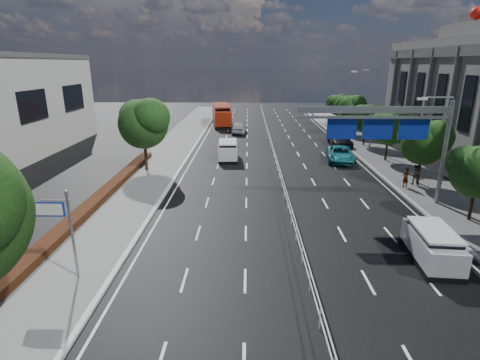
{
  "coord_description": "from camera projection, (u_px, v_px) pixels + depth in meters",
  "views": [
    {
      "loc": [
        -2.72,
        -14.97,
        9.54
      ],
      "look_at": [
        -3.2,
        7.76,
        2.4
      ],
      "focal_mm": 28.0,
      "sensor_mm": 36.0,
      "label": 1
    }
  ],
  "objects": [
    {
      "name": "median_fence",
      "position": [
        274.0,
        155.0,
        38.38
      ],
      "size": [
        0.05,
        85.0,
        1.02
      ],
      "color": "silver",
      "rests_on": "ground"
    },
    {
      "name": "parked_car_dark",
      "position": [
        340.0,
        139.0,
        44.66
      ],
      "size": [
        2.51,
        5.74,
        1.64
      ],
      "primitive_type": "imported",
      "rotation": [
        0.0,
        0.0,
        -0.04
      ],
      "color": "black",
      "rests_on": "ground"
    },
    {
      "name": "red_bus",
      "position": [
        221.0,
        114.0,
        59.9
      ],
      "size": [
        3.87,
        10.87,
        3.18
      ],
      "rotation": [
        0.0,
        0.0,
        0.13
      ],
      "color": "black",
      "rests_on": "ground"
    },
    {
      "name": "far_tree_f",
      "position": [
        367.0,
        117.0,
        43.93
      ],
      "size": [
        3.52,
        3.28,
        5.02
      ],
      "color": "black",
      "rests_on": "ground"
    },
    {
      "name": "near_tree_back",
      "position": [
        144.0,
        121.0,
        33.08
      ],
      "size": [
        4.84,
        4.51,
        6.69
      ],
      "color": "black",
      "rests_on": "ground"
    },
    {
      "name": "ground",
      "position": [
        306.0,
        281.0,
        17.08
      ],
      "size": [
        160.0,
        160.0,
        0.0
      ],
      "primitive_type": "plane",
      "color": "black",
      "rests_on": "ground"
    },
    {
      "name": "pedestrian_a",
      "position": [
        406.0,
        178.0,
        29.36
      ],
      "size": [
        0.68,
        0.59,
        1.58
      ],
      "primitive_type": "imported",
      "rotation": [
        0.0,
        0.0,
        3.58
      ],
      "color": "gray",
      "rests_on": "sidewalk_far"
    },
    {
      "name": "far_tree_g",
      "position": [
        350.0,
        107.0,
        51.0
      ],
      "size": [
        3.96,
        3.69,
        5.45
      ],
      "color": "black",
      "rests_on": "ground"
    },
    {
      "name": "far_tree_h",
      "position": [
        337.0,
        104.0,
        58.25
      ],
      "size": [
        3.41,
        3.18,
        4.91
      ],
      "color": "black",
      "rests_on": "ground"
    },
    {
      "name": "toilet_sign",
      "position": [
        60.0,
        220.0,
        16.41
      ],
      "size": [
        1.62,
        0.18,
        4.34
      ],
      "color": "gray",
      "rests_on": "ground"
    },
    {
      "name": "overhead_gantry",
      "position": [
        390.0,
        125.0,
        24.85
      ],
      "size": [
        10.24,
        0.38,
        7.45
      ],
      "color": "gray",
      "rests_on": "ground"
    },
    {
      "name": "hedge_near",
      "position": [
        68.0,
        226.0,
        22.01
      ],
      "size": [
        1.0,
        36.0,
        0.44
      ],
      "primitive_type": "cube",
      "color": "black",
      "rests_on": "sidewalk_near"
    },
    {
      "name": "kerb_near",
      "position": [
        111.0,
        278.0,
        17.24
      ],
      "size": [
        0.25,
        140.0,
        0.15
      ],
      "primitive_type": "cube",
      "color": "silver",
      "rests_on": "ground"
    },
    {
      "name": "far_tree_c",
      "position": [
        479.0,
        169.0,
        22.48
      ],
      "size": [
        3.52,
        3.28,
        4.94
      ],
      "color": "black",
      "rests_on": "ground"
    },
    {
      "name": "near_car_silver",
      "position": [
        239.0,
        127.0,
        52.88
      ],
      "size": [
        2.13,
        4.8,
        1.61
      ],
      "primitive_type": "imported",
      "rotation": [
        0.0,
        0.0,
        3.09
      ],
      "color": "#B2B4BA",
      "rests_on": "ground"
    },
    {
      "name": "far_tree_e",
      "position": [
        390.0,
        126.0,
        36.75
      ],
      "size": [
        3.63,
        3.38,
        5.13
      ],
      "color": "black",
      "rests_on": "ground"
    },
    {
      "name": "pedestrian_b",
      "position": [
        415.0,
        175.0,
        30.07
      ],
      "size": [
        0.94,
        0.83,
        1.61
      ],
      "primitive_type": "imported",
      "rotation": [
        0.0,
        0.0,
        2.81
      ],
      "color": "gray",
      "rests_on": "sidewalk_far"
    },
    {
      "name": "far_tree_d",
      "position": [
        424.0,
        140.0,
        29.56
      ],
      "size": [
        3.85,
        3.59,
        5.34
      ],
      "color": "black",
      "rests_on": "ground"
    },
    {
      "name": "near_car_dark",
      "position": [
        224.0,
        111.0,
        70.11
      ],
      "size": [
        1.87,
        5.24,
        1.72
      ],
      "primitive_type": "imported",
      "rotation": [
        0.0,
        0.0,
        3.13
      ],
      "color": "black",
      "rests_on": "ground"
    },
    {
      "name": "silver_minivan",
      "position": [
        432.0,
        245.0,
        18.6
      ],
      "size": [
        2.11,
        4.33,
        1.75
      ],
      "rotation": [
        0.0,
        0.0,
        -0.08
      ],
      "color": "black",
      "rests_on": "ground"
    },
    {
      "name": "streetlight_far",
      "position": [
        371.0,
        105.0,
        40.11
      ],
      "size": [
        2.78,
        2.4,
        9.0
      ],
      "color": "gray",
      "rests_on": "ground"
    },
    {
      "name": "white_minivan",
      "position": [
        228.0,
        150.0,
        38.38
      ],
      "size": [
        2.14,
        4.49,
        1.91
      ],
      "rotation": [
        0.0,
        0.0,
        0.06
      ],
      "color": "black",
      "rests_on": "ground"
    },
    {
      "name": "sidewalk_near",
      "position": [
        57.0,
        277.0,
        17.29
      ],
      "size": [
        5.0,
        140.0,
        0.14
      ],
      "primitive_type": "cube",
      "color": "slate",
      "rests_on": "ground"
    },
    {
      "name": "parked_car_teal",
      "position": [
        340.0,
        154.0,
        37.71
      ],
      "size": [
        3.19,
        5.65,
        1.49
      ],
      "primitive_type": "imported",
      "rotation": [
        0.0,
        0.0,
        -0.14
      ],
      "color": "#1B717C",
      "rests_on": "ground"
    }
  ]
}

